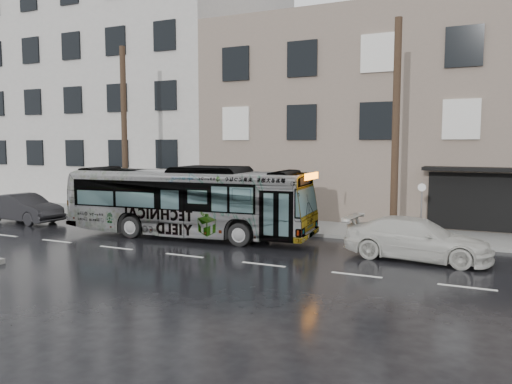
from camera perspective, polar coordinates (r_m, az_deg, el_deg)
ground at (r=20.76m, az=-4.36°, el=-5.87°), size 120.00×120.00×0.00m
sidewalk at (r=25.06m, az=1.18°, el=-3.71°), size 90.00×3.60×0.15m
building_taupe at (r=30.85m, az=15.87°, el=7.92°), size 20.00×12.00×11.00m
building_grey at (r=42.66m, az=-16.37°, el=10.55°), size 26.00×15.00×16.00m
utility_pole_front at (r=21.30m, az=15.67°, el=6.81°), size 0.30×0.30×9.00m
utility_pole_rear at (r=27.37m, az=-14.82°, el=6.50°), size 0.30×0.30×9.00m
sign_post at (r=21.32m, az=18.36°, el=-2.16°), size 0.06×0.06×2.40m
bus at (r=22.17m, az=-7.80°, el=-1.10°), size 11.38×3.48×3.12m
white_sedan at (r=18.68m, az=17.90°, el=-5.11°), size 5.22×2.47×1.47m
dark_sedan at (r=28.79m, az=-24.95°, el=-1.69°), size 4.61×1.90×1.49m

